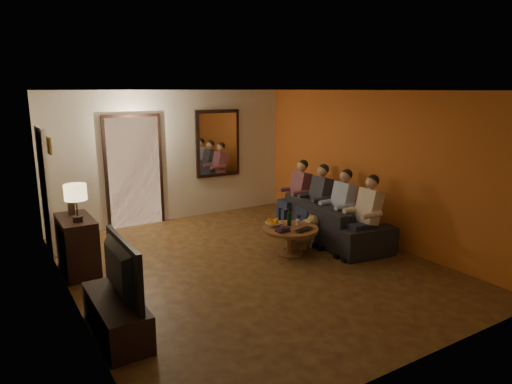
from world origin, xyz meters
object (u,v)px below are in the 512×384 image
coffee_table (290,241)px  bowl (273,224)px  dresser (77,245)px  sofa (332,219)px  person_c (318,203)px  dog (302,232)px  person_d (298,197)px  wine_bottle (289,216)px  tv (113,270)px  table_lamp (76,203)px  tv_stand (116,316)px  person_b (340,210)px  laptop (306,230)px  person_a (366,219)px

coffee_table → bowl: 0.38m
dresser → coffee_table: dresser is taller
dresser → sofa: 4.23m
person_c → dog: person_c is taller
person_d → wine_bottle: person_d is taller
tv → sofa: 4.37m
sofa → dog: size_ratio=4.30×
table_lamp → wine_bottle: size_ratio=1.74×
person_c → person_d: size_ratio=1.00×
table_lamp → dog: 3.55m
person_d → dog: size_ratio=2.14×
dresser → table_lamp: size_ratio=1.71×
tv_stand → person_d: 4.62m
wine_bottle → dresser: bearing=163.2°
sofa → table_lamp: bearing=90.0°
bowl → wine_bottle: size_ratio=0.84×
person_b → laptop: size_ratio=3.65×
tv_stand → wine_bottle: wine_bottle is taller
tv_stand → person_c: 4.37m
tv_stand → sofa: sofa is taller
laptop → person_b: bearing=0.8°
tv_stand → bowl: (2.87, 1.22, 0.27)m
laptop → dog: bearing=46.3°
person_a → tv_stand: bearing=-174.8°
tv_stand → dog: 3.58m
tv_stand → dresser: bearing=90.0°
sofa → laptop: (-1.01, -0.55, 0.11)m
dog → coffee_table: (-0.34, -0.14, -0.06)m
dresser → coffee_table: 3.23m
tv_stand → sofa: size_ratio=0.52×
sofa → person_d: 0.94m
coffee_table → dresser: bearing=161.2°
person_c → bowl: size_ratio=4.63×
table_lamp → tv: table_lamp is taller
table_lamp → person_d: (4.06, 0.35, -0.49)m
coffee_table → wine_bottle: (0.05, 0.10, 0.38)m
sofa → bowl: size_ratio=9.28×
sofa → person_b: size_ratio=2.01×
person_d → laptop: 1.72m
sofa → dog: (-0.78, -0.12, -0.07)m
bowl → laptop: (0.28, -0.50, -0.02)m
dog → person_d: bearing=62.6°
table_lamp → person_c: size_ratio=0.45×
table_lamp → bowl: (2.87, -0.60, -0.61)m
person_c → person_d: same height
tv_stand → laptop: bearing=12.9°
bowl → person_c: bearing=16.3°
tv_stand → person_a: bearing=5.2°
sofa → wine_bottle: (-1.06, -0.17, 0.25)m
dresser → sofa: bearing=-10.4°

